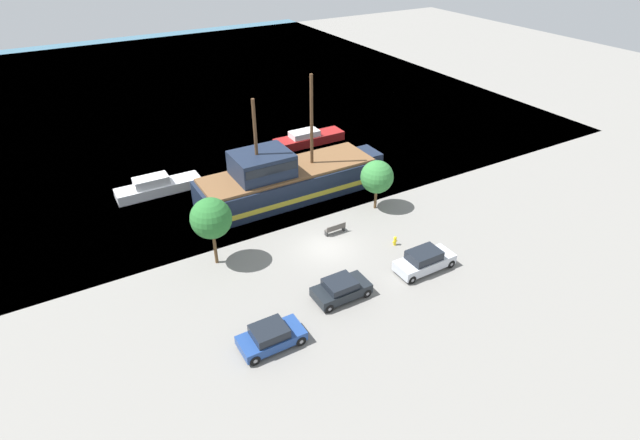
# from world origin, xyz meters

# --- Properties ---
(ground_plane) EXTENTS (160.00, 160.00, 0.00)m
(ground_plane) POSITION_xyz_m (0.00, 0.00, 0.00)
(ground_plane) COLOR gray
(water_surface) EXTENTS (80.00, 80.00, 0.00)m
(water_surface) POSITION_xyz_m (0.00, 44.00, 0.00)
(water_surface) COLOR #38667F
(water_surface) RESTS_ON ground
(pirate_ship) EXTENTS (17.48, 5.02, 10.64)m
(pirate_ship) POSITION_xyz_m (1.06, 8.69, 1.72)
(pirate_ship) COLOR #192338
(pirate_ship) RESTS_ON water_surface
(moored_boat_dockside) EXTENTS (7.89, 2.18, 1.57)m
(moored_boat_dockside) POSITION_xyz_m (8.54, 18.05, 0.61)
(moored_boat_dockside) COLOR maroon
(moored_boat_dockside) RESTS_ON water_surface
(moored_boat_outer) EXTENTS (7.53, 1.99, 1.69)m
(moored_boat_outer) POSITION_xyz_m (-8.77, 15.18, 0.64)
(moored_boat_outer) COLOR silver
(moored_boat_outer) RESTS_ON water_surface
(parked_car_curb_front) EXTENTS (3.81, 1.97, 1.40)m
(parked_car_curb_front) POSITION_xyz_m (-2.07, -5.41, 0.69)
(parked_car_curb_front) COLOR black
(parked_car_curb_front) RESTS_ON ground_plane
(parked_car_curb_mid) EXTENTS (3.89, 1.97, 1.43)m
(parked_car_curb_mid) POSITION_xyz_m (-7.96, -7.00, 0.71)
(parked_car_curb_mid) COLOR navy
(parked_car_curb_mid) RESTS_ON ground_plane
(parked_car_curb_rear) EXTENTS (4.47, 1.86, 1.59)m
(parked_car_curb_rear) POSITION_xyz_m (4.68, -5.86, 0.77)
(parked_car_curb_rear) COLOR #B7BCC6
(parked_car_curb_rear) RESTS_ON ground_plane
(fire_hydrant) EXTENTS (0.42, 0.25, 0.76)m
(fire_hydrant) POSITION_xyz_m (4.77, -2.38, 0.41)
(fire_hydrant) COLOR yellow
(fire_hydrant) RESTS_ON ground_plane
(bench_promenade_east) EXTENTS (1.73, 0.45, 0.85)m
(bench_promenade_east) POSITION_xyz_m (1.66, 1.30, 0.44)
(bench_promenade_east) COLOR #4C4742
(bench_promenade_east) RESTS_ON ground_plane
(tree_row_east) EXTENTS (2.93, 2.93, 5.27)m
(tree_row_east) POSITION_xyz_m (-7.87, 2.42, 3.79)
(tree_row_east) COLOR brown
(tree_row_east) RESTS_ON ground_plane
(tree_row_mideast) EXTENTS (2.79, 2.79, 4.40)m
(tree_row_mideast) POSITION_xyz_m (6.74, 2.98, 2.99)
(tree_row_mideast) COLOR brown
(tree_row_mideast) RESTS_ON ground_plane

